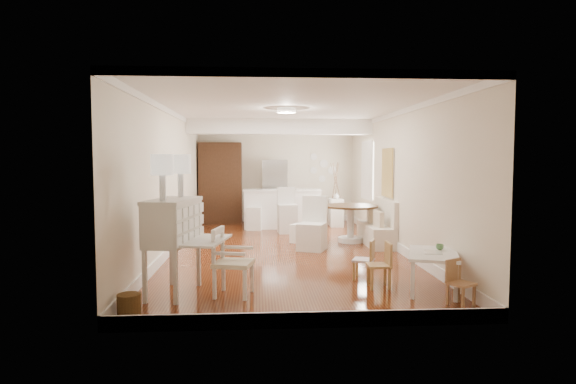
{
  "coord_description": "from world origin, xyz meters",
  "views": [
    {
      "loc": [
        -0.55,
        -9.6,
        1.85
      ],
      "look_at": [
        0.08,
        0.3,
        1.16
      ],
      "focal_mm": 30.0,
      "sensor_mm": 36.0,
      "label": 1
    }
  ],
  "objects": [
    {
      "name": "kids_chair_c",
      "position": [
        2.0,
        -3.82,
        0.29
      ],
      "size": [
        0.39,
        0.39,
        0.59
      ],
      "primitive_type": "cube",
      "rotation": [
        0.0,
        0.0,
        0.53
      ],
      "color": "#A27149",
      "rests_on": "ground"
    },
    {
      "name": "kids_table",
      "position": [
        1.9,
        -3.11,
        0.27
      ],
      "size": [
        0.96,
        1.23,
        0.54
      ],
      "primitive_type": "cube",
      "rotation": [
        0.0,
        0.0,
        -0.33
      ],
      "color": "white",
      "rests_on": "ground"
    },
    {
      "name": "slip_chair_near",
      "position": [
        0.54,
        -0.03,
        0.54
      ],
      "size": [
        0.68,
        0.69,
        1.09
      ],
      "primitive_type": "cube",
      "rotation": [
        0.0,
        0.0,
        -0.39
      ],
      "color": "white",
      "rests_on": "ground"
    },
    {
      "name": "fridge",
      "position": [
        0.3,
        4.15,
        0.9
      ],
      "size": [
        0.75,
        0.65,
        1.8
      ],
      "primitive_type": "imported",
      "color": "silver",
      "rests_on": "ground"
    },
    {
      "name": "wicker_basket",
      "position": [
        -2.05,
        -4.0,
        0.14
      ],
      "size": [
        0.31,
        0.31,
        0.28
      ],
      "primitive_type": "cylinder",
      "rotation": [
        0.0,
        0.0,
        -0.16
      ],
      "color": "#54391A",
      "rests_on": "ground"
    },
    {
      "name": "pantry_cabinet",
      "position": [
        -1.6,
        4.18,
        1.15
      ],
      "size": [
        1.2,
        0.6,
        2.3
      ],
      "primitive_type": "cube",
      "color": "#381E11",
      "rests_on": "ground"
    },
    {
      "name": "slip_chair_far",
      "position": [
        0.41,
        0.83,
        0.4
      ],
      "size": [
        0.55,
        0.54,
        0.81
      ],
      "primitive_type": "cube",
      "rotation": [
        0.0,
        0.0,
        -2.18
      ],
      "color": "white",
      "rests_on": "ground"
    },
    {
      "name": "dining_table",
      "position": [
        1.5,
        0.84,
        0.41
      ],
      "size": [
        1.37,
        1.37,
        0.82
      ],
      "primitive_type": "cylinder",
      "rotation": [
        0.0,
        0.0,
        -0.15
      ],
      "color": "#442A15",
      "rests_on": "ground"
    },
    {
      "name": "sideboard",
      "position": [
        1.59,
        3.45,
        0.37
      ],
      "size": [
        0.36,
        0.79,
        0.75
      ],
      "primitive_type": "cube",
      "rotation": [
        0.0,
        0.0,
        -0.01
      ],
      "color": "beige",
      "rests_on": "ground"
    },
    {
      "name": "branch_vase",
      "position": [
        1.62,
        3.45,
        0.83
      ],
      "size": [
        0.17,
        0.17,
        0.16
      ],
      "primitive_type": "imported",
      "rotation": [
        0.0,
        0.0,
        -0.13
      ],
      "color": "white",
      "rests_on": "sideboard"
    },
    {
      "name": "room",
      "position": [
        0.04,
        0.32,
        1.98
      ],
      "size": [
        9.0,
        9.04,
        2.82
      ],
      "color": "brown",
      "rests_on": "ground"
    },
    {
      "name": "banquette",
      "position": [
        1.99,
        0.5,
        0.49
      ],
      "size": [
        0.52,
        1.6,
        0.98
      ],
      "primitive_type": "cube",
      "color": "silver",
      "rests_on": "ground"
    },
    {
      "name": "gustavian_armchair",
      "position": [
        -0.88,
        -3.18,
        0.46
      ],
      "size": [
        0.63,
        0.63,
        0.92
      ],
      "primitive_type": "cube",
      "rotation": [
        0.0,
        0.0,
        1.35
      ],
      "color": "white",
      "rests_on": "ground"
    },
    {
      "name": "bar_stool_right",
      "position": [
        0.18,
        2.23,
        0.57
      ],
      "size": [
        0.49,
        0.49,
        1.13
      ],
      "primitive_type": "cube",
      "rotation": [
        0.0,
        0.0,
        0.08
      ],
      "color": "silver",
      "rests_on": "ground"
    },
    {
      "name": "kids_chair_a",
      "position": [
        1.18,
        -2.91,
        0.33
      ],
      "size": [
        0.32,
        0.32,
        0.66
      ],
      "primitive_type": "cube",
      "rotation": [
        0.0,
        0.0,
        -1.58
      ],
      "color": "tan",
      "rests_on": "ground"
    },
    {
      "name": "breakfast_counter",
      "position": [
        0.1,
        3.1,
        0.52
      ],
      "size": [
        2.05,
        0.65,
        1.03
      ],
      "primitive_type": "cube",
      "color": "white",
      "rests_on": "ground"
    },
    {
      "name": "bar_stool_left",
      "position": [
        -0.63,
        2.81,
        0.47
      ],
      "size": [
        0.43,
        0.43,
        0.95
      ],
      "primitive_type": "cube",
      "rotation": [
        0.0,
        0.0,
        -0.15
      ],
      "color": "white",
      "rests_on": "ground"
    },
    {
      "name": "kids_chair_b",
      "position": [
        1.06,
        -2.46,
        0.32
      ],
      "size": [
        0.4,
        0.4,
        0.63
      ],
      "primitive_type": "cube",
      "rotation": [
        0.0,
        0.0,
        -1.97
      ],
      "color": "tan",
      "rests_on": "ground"
    },
    {
      "name": "secretary_bureau",
      "position": [
        -1.7,
        -3.05,
        0.66
      ],
      "size": [
        1.21,
        1.22,
        1.31
      ],
      "primitive_type": "cube",
      "rotation": [
        0.0,
        0.0,
        -0.2
      ],
      "color": "silver",
      "rests_on": "ground"
    },
    {
      "name": "pencil_cup",
      "position": [
        2.06,
        -2.93,
        0.58
      ],
      "size": [
        0.12,
        0.12,
        0.08
      ],
      "primitive_type": "imported",
      "rotation": [
        0.0,
        0.0,
        -0.11
      ],
      "color": "#518950",
      "rests_on": "kids_table"
    }
  ]
}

